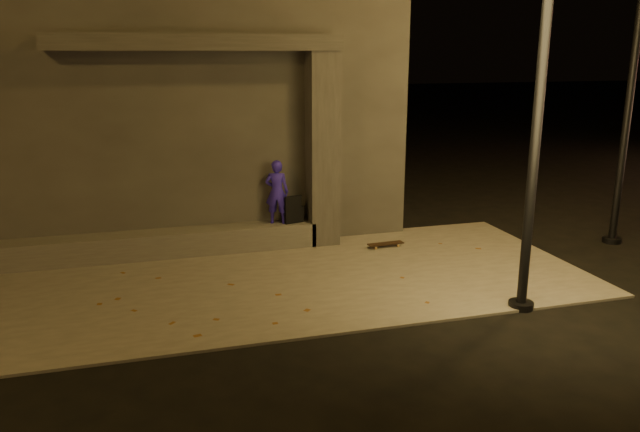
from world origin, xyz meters
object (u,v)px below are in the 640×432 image
object	(u,v)px
skateboarder	(277,192)
skateboard	(386,244)
backpack	(292,213)
column	(322,150)

from	to	relation	value
skateboarder	skateboard	world-z (taller)	skateboarder
backpack	skateboard	bearing A→B (deg)	-35.28
backpack	column	bearing A→B (deg)	-13.88
column	skateboarder	size ratio (longest dim) A/B	2.99
column	skateboard	world-z (taller)	column
skateboarder	backpack	size ratio (longest dim) A/B	2.27
backpack	skateboard	distance (m)	1.87
skateboarder	skateboard	bearing A→B (deg)	-178.59
column	backpack	world-z (taller)	column
column	skateboard	bearing A→B (deg)	-31.55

